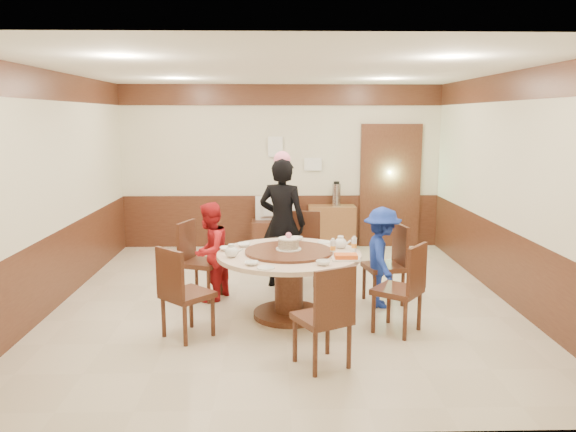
{
  "coord_description": "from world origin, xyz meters",
  "views": [
    {
      "loc": [
        -0.12,
        -6.72,
        2.26
      ],
      "look_at": [
        0.04,
        -0.18,
        1.1
      ],
      "focal_mm": 35.0,
      "sensor_mm": 36.0,
      "label": 1
    }
  ],
  "objects_px": {
    "person_blue": "(382,257)",
    "thermos": "(336,195)",
    "tv_stand": "(277,235)",
    "person_standing": "(282,223)",
    "side_cabinet": "(332,227)",
    "television": "(277,209)",
    "birthday_cake": "(289,244)",
    "shrimp_platter": "(346,257)",
    "person_red": "(210,252)",
    "banquet_table": "(289,271)"
  },
  "relations": [
    {
      "from": "person_red",
      "to": "thermos",
      "type": "relative_size",
      "value": 3.24
    },
    {
      "from": "side_cabinet",
      "to": "thermos",
      "type": "bearing_deg",
      "value": 0.0
    },
    {
      "from": "television",
      "to": "side_cabinet",
      "type": "bearing_deg",
      "value": -179.25
    },
    {
      "from": "banquet_table",
      "to": "birthday_cake",
      "type": "relative_size",
      "value": 5.6
    },
    {
      "from": "banquet_table",
      "to": "television",
      "type": "xyz_separation_m",
      "value": [
        -0.12,
        3.33,
        0.18
      ]
    },
    {
      "from": "banquet_table",
      "to": "shrimp_platter",
      "type": "relative_size",
      "value": 5.4
    },
    {
      "from": "banquet_table",
      "to": "thermos",
      "type": "relative_size",
      "value": 4.27
    },
    {
      "from": "person_red",
      "to": "shrimp_platter",
      "type": "distance_m",
      "value": 1.84
    },
    {
      "from": "shrimp_platter",
      "to": "television",
      "type": "bearing_deg",
      "value": 101.24
    },
    {
      "from": "thermos",
      "to": "birthday_cake",
      "type": "bearing_deg",
      "value": -105.26
    },
    {
      "from": "person_blue",
      "to": "birthday_cake",
      "type": "height_order",
      "value": "person_blue"
    },
    {
      "from": "tv_stand",
      "to": "thermos",
      "type": "height_order",
      "value": "thermos"
    },
    {
      "from": "person_red",
      "to": "thermos",
      "type": "height_order",
      "value": "person_red"
    },
    {
      "from": "side_cabinet",
      "to": "tv_stand",
      "type": "bearing_deg",
      "value": -178.2
    },
    {
      "from": "person_standing",
      "to": "thermos",
      "type": "xyz_separation_m",
      "value": [
        0.96,
        2.19,
        0.07
      ]
    },
    {
      "from": "television",
      "to": "side_cabinet",
      "type": "relative_size",
      "value": 0.9
    },
    {
      "from": "person_standing",
      "to": "birthday_cake",
      "type": "bearing_deg",
      "value": 111.06
    },
    {
      "from": "tv_stand",
      "to": "shrimp_platter",
      "type": "bearing_deg",
      "value": -78.76
    },
    {
      "from": "person_blue",
      "to": "thermos",
      "type": "bearing_deg",
      "value": 4.59
    },
    {
      "from": "side_cabinet",
      "to": "person_standing",
      "type": "bearing_deg",
      "value": -112.07
    },
    {
      "from": "person_blue",
      "to": "birthday_cake",
      "type": "distance_m",
      "value": 1.19
    },
    {
      "from": "person_red",
      "to": "tv_stand",
      "type": "bearing_deg",
      "value": -175.88
    },
    {
      "from": "person_red",
      "to": "thermos",
      "type": "distance_m",
      "value": 3.33
    },
    {
      "from": "birthday_cake",
      "to": "shrimp_platter",
      "type": "distance_m",
      "value": 0.71
    },
    {
      "from": "person_red",
      "to": "thermos",
      "type": "xyz_separation_m",
      "value": [
        1.86,
        2.74,
        0.32
      ]
    },
    {
      "from": "banquet_table",
      "to": "side_cabinet",
      "type": "xyz_separation_m",
      "value": [
        0.83,
        3.36,
        -0.16
      ]
    },
    {
      "from": "tv_stand",
      "to": "thermos",
      "type": "relative_size",
      "value": 2.24
    },
    {
      "from": "person_standing",
      "to": "person_blue",
      "type": "relative_size",
      "value": 1.43
    },
    {
      "from": "tv_stand",
      "to": "side_cabinet",
      "type": "height_order",
      "value": "side_cabinet"
    },
    {
      "from": "television",
      "to": "thermos",
      "type": "xyz_separation_m",
      "value": [
        1.03,
        0.03,
        0.23
      ]
    },
    {
      "from": "person_blue",
      "to": "tv_stand",
      "type": "relative_size",
      "value": 1.42
    },
    {
      "from": "person_blue",
      "to": "birthday_cake",
      "type": "xyz_separation_m",
      "value": [
        -1.12,
        -0.29,
        0.24
      ]
    },
    {
      "from": "birthday_cake",
      "to": "tv_stand",
      "type": "xyz_separation_m",
      "value": [
        -0.12,
        3.29,
        -0.6
      ]
    },
    {
      "from": "person_standing",
      "to": "banquet_table",
      "type": "bearing_deg",
      "value": 111.08
    },
    {
      "from": "side_cabinet",
      "to": "banquet_table",
      "type": "bearing_deg",
      "value": -103.88
    },
    {
      "from": "person_blue",
      "to": "thermos",
      "type": "distance_m",
      "value": 3.05
    },
    {
      "from": "banquet_table",
      "to": "person_standing",
      "type": "bearing_deg",
      "value": 92.78
    },
    {
      "from": "tv_stand",
      "to": "thermos",
      "type": "distance_m",
      "value": 1.24
    },
    {
      "from": "person_red",
      "to": "television",
      "type": "distance_m",
      "value": 2.84
    },
    {
      "from": "banquet_table",
      "to": "side_cabinet",
      "type": "distance_m",
      "value": 3.46
    },
    {
      "from": "person_blue",
      "to": "person_standing",
      "type": "bearing_deg",
      "value": 55.11
    },
    {
      "from": "side_cabinet",
      "to": "thermos",
      "type": "distance_m",
      "value": 0.57
    },
    {
      "from": "person_standing",
      "to": "television",
      "type": "relative_size",
      "value": 2.39
    },
    {
      "from": "tv_stand",
      "to": "side_cabinet",
      "type": "bearing_deg",
      "value": 1.8
    },
    {
      "from": "person_red",
      "to": "thermos",
      "type": "bearing_deg",
      "value": 167.06
    },
    {
      "from": "person_standing",
      "to": "tv_stand",
      "type": "xyz_separation_m",
      "value": [
        -0.07,
        2.16,
        -0.62
      ]
    },
    {
      "from": "birthday_cake",
      "to": "tv_stand",
      "type": "relative_size",
      "value": 0.34
    },
    {
      "from": "thermos",
      "to": "person_blue",
      "type": "bearing_deg",
      "value": -85.87
    },
    {
      "from": "tv_stand",
      "to": "person_standing",
      "type": "bearing_deg",
      "value": -88.21
    },
    {
      "from": "banquet_table",
      "to": "tv_stand",
      "type": "xyz_separation_m",
      "value": [
        -0.12,
        3.33,
        -0.28
      ]
    }
  ]
}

